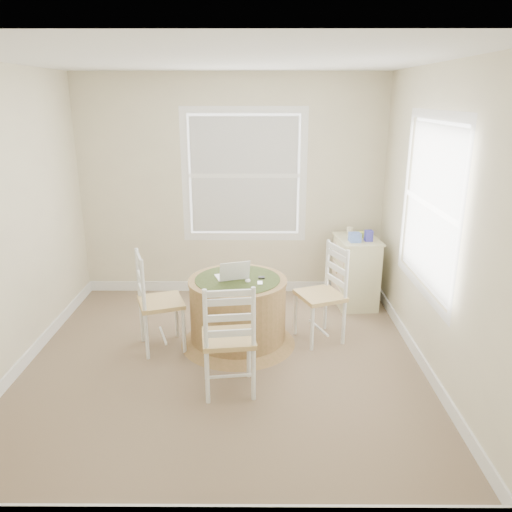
{
  "coord_description": "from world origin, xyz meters",
  "views": [
    {
      "loc": [
        0.32,
        -4.05,
        2.33
      ],
      "look_at": [
        0.29,
        0.45,
        0.89
      ],
      "focal_mm": 35.0,
      "sensor_mm": 36.0,
      "label": 1
    }
  ],
  "objects_px": {
    "round_table": "(238,308)",
    "laptop": "(232,275)",
    "corner_chest": "(355,272)",
    "chair_right": "(320,295)",
    "chair_near": "(228,338)",
    "chair_left": "(161,302)"
  },
  "relations": [
    {
      "from": "round_table",
      "to": "laptop",
      "type": "distance_m",
      "value": 0.34
    },
    {
      "from": "laptop",
      "to": "corner_chest",
      "type": "height_order",
      "value": "laptop"
    },
    {
      "from": "round_table",
      "to": "corner_chest",
      "type": "bearing_deg",
      "value": 35.26
    },
    {
      "from": "chair_right",
      "to": "laptop",
      "type": "relative_size",
      "value": 2.65
    },
    {
      "from": "chair_near",
      "to": "laptop",
      "type": "relative_size",
      "value": 2.65
    },
    {
      "from": "chair_near",
      "to": "chair_left",
      "type": "bearing_deg",
      "value": -54.34
    },
    {
      "from": "round_table",
      "to": "chair_near",
      "type": "relative_size",
      "value": 1.18
    },
    {
      "from": "chair_left",
      "to": "chair_right",
      "type": "height_order",
      "value": "same"
    },
    {
      "from": "round_table",
      "to": "chair_right",
      "type": "relative_size",
      "value": 1.18
    },
    {
      "from": "laptop",
      "to": "corner_chest",
      "type": "xyz_separation_m",
      "value": [
        1.37,
        0.95,
        -0.3
      ]
    },
    {
      "from": "chair_near",
      "to": "round_table",
      "type": "bearing_deg",
      "value": -100.31
    },
    {
      "from": "chair_left",
      "to": "corner_chest",
      "type": "bearing_deg",
      "value": -81.97
    },
    {
      "from": "chair_left",
      "to": "chair_near",
      "type": "relative_size",
      "value": 1.0
    },
    {
      "from": "chair_left",
      "to": "laptop",
      "type": "distance_m",
      "value": 0.72
    },
    {
      "from": "chair_right",
      "to": "corner_chest",
      "type": "bearing_deg",
      "value": 128.03
    },
    {
      "from": "round_table",
      "to": "laptop",
      "type": "bearing_deg",
      "value": 151.74
    },
    {
      "from": "round_table",
      "to": "chair_left",
      "type": "distance_m",
      "value": 0.74
    },
    {
      "from": "round_table",
      "to": "chair_right",
      "type": "distance_m",
      "value": 0.82
    },
    {
      "from": "chair_near",
      "to": "corner_chest",
      "type": "bearing_deg",
      "value": -134.5
    },
    {
      "from": "round_table",
      "to": "chair_near",
      "type": "distance_m",
      "value": 0.83
    },
    {
      "from": "corner_chest",
      "to": "chair_left",
      "type": "bearing_deg",
      "value": -157.74
    },
    {
      "from": "round_table",
      "to": "chair_near",
      "type": "bearing_deg",
      "value": -94.14
    }
  ]
}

